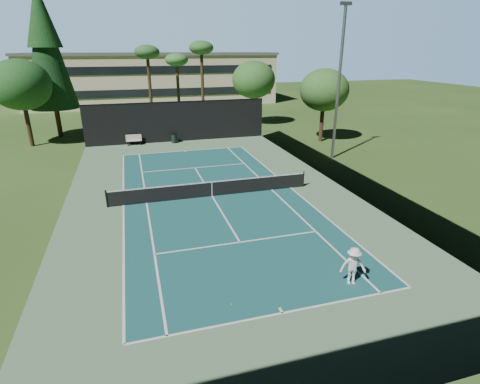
% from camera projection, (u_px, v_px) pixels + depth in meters
% --- Properties ---
extents(ground, '(160.00, 160.00, 0.00)m').
position_uv_depth(ground, '(212.00, 196.00, 24.09)').
color(ground, '#32541F').
rests_on(ground, ground).
extents(apron_slab, '(18.00, 32.00, 0.01)m').
position_uv_depth(apron_slab, '(212.00, 196.00, 24.09)').
color(apron_slab, '#5D855D').
rests_on(apron_slab, ground).
extents(court_surface, '(10.97, 23.77, 0.01)m').
position_uv_depth(court_surface, '(212.00, 196.00, 24.09)').
color(court_surface, '#1B5657').
rests_on(court_surface, ground).
extents(court_lines, '(11.07, 23.87, 0.01)m').
position_uv_depth(court_lines, '(212.00, 196.00, 24.09)').
color(court_lines, white).
rests_on(court_lines, ground).
extents(tennis_net, '(12.90, 0.10, 1.10)m').
position_uv_depth(tennis_net, '(212.00, 188.00, 23.89)').
color(tennis_net, black).
rests_on(tennis_net, ground).
extents(fence, '(18.04, 32.05, 4.03)m').
position_uv_depth(fence, '(211.00, 166.00, 23.43)').
color(fence, black).
rests_on(fence, ground).
extents(player, '(1.19, 0.90, 1.63)m').
position_uv_depth(player, '(353.00, 266.00, 14.88)').
color(player, white).
rests_on(player, ground).
extents(tennis_ball_a, '(0.06, 0.06, 0.06)m').
position_uv_depth(tennis_ball_a, '(232.00, 304.00, 13.88)').
color(tennis_ball_a, '#BED22F').
rests_on(tennis_ball_a, ground).
extents(tennis_ball_b, '(0.07, 0.07, 0.07)m').
position_uv_depth(tennis_ball_b, '(209.00, 182.00, 26.54)').
color(tennis_ball_b, '#C3DD32').
rests_on(tennis_ball_b, ground).
extents(tennis_ball_c, '(0.06, 0.06, 0.06)m').
position_uv_depth(tennis_ball_c, '(236.00, 182.00, 26.54)').
color(tennis_ball_c, '#C3D931').
rests_on(tennis_ball_c, ground).
extents(tennis_ball_d, '(0.06, 0.06, 0.06)m').
position_uv_depth(tennis_ball_d, '(122.00, 183.00, 26.33)').
color(tennis_ball_d, '#C0CF2F').
rests_on(tennis_ball_d, ground).
extents(park_bench, '(1.50, 0.45, 1.02)m').
position_uv_depth(park_bench, '(134.00, 140.00, 36.75)').
color(park_bench, beige).
rests_on(park_bench, ground).
extents(trash_bin, '(0.56, 0.56, 0.95)m').
position_uv_depth(trash_bin, '(174.00, 138.00, 37.54)').
color(trash_bin, black).
rests_on(trash_bin, ground).
extents(pine_tree, '(4.80, 4.80, 15.00)m').
position_uv_depth(pine_tree, '(45.00, 42.00, 37.24)').
color(pine_tree, '#4B3120').
rests_on(pine_tree, ground).
extents(palm_a, '(2.80, 2.80, 9.32)m').
position_uv_depth(palm_a, '(147.00, 55.00, 42.14)').
color(palm_a, '#412E1B').
rests_on(palm_a, ground).
extents(palm_b, '(2.80, 2.80, 8.42)m').
position_uv_depth(palm_b, '(177.00, 62.00, 45.14)').
color(palm_b, '#4B3720').
rests_on(palm_b, ground).
extents(palm_c, '(2.80, 2.80, 9.77)m').
position_uv_depth(palm_c, '(201.00, 51.00, 42.66)').
color(palm_c, '#412F1B').
rests_on(palm_c, ground).
extents(decid_tree_a, '(5.12, 5.12, 7.62)m').
position_uv_depth(decid_tree_a, '(254.00, 80.00, 44.48)').
color(decid_tree_a, '#492D1F').
rests_on(decid_tree_a, ground).
extents(decid_tree_b, '(4.80, 4.80, 7.14)m').
position_uv_depth(decid_tree_b, '(324.00, 90.00, 36.69)').
color(decid_tree_b, '#472C1E').
rests_on(decid_tree_b, ground).
extents(decid_tree_c, '(5.44, 5.44, 8.09)m').
position_uv_depth(decid_tree_c, '(20.00, 85.00, 34.49)').
color(decid_tree_c, '#40291B').
rests_on(decid_tree_c, ground).
extents(campus_building, '(40.50, 12.50, 8.30)m').
position_uv_depth(campus_building, '(154.00, 78.00, 63.78)').
color(campus_building, beige).
rests_on(campus_building, ground).
extents(light_pole, '(0.90, 0.25, 12.22)m').
position_uv_depth(light_pole, '(339.00, 81.00, 30.30)').
color(light_pole, '#96999E').
rests_on(light_pole, ground).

